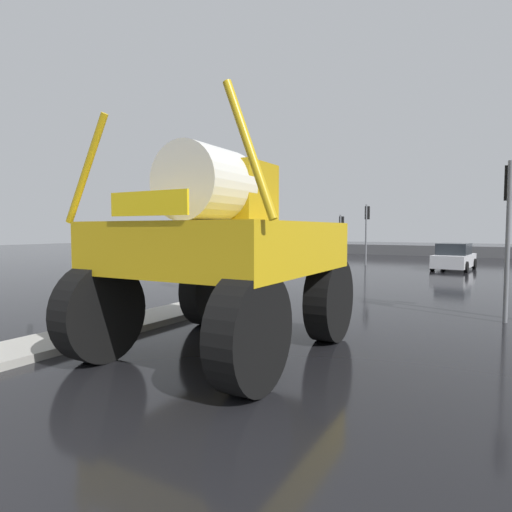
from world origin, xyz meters
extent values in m
plane|color=black|center=(0.00, 18.00, 0.00)|extent=(120.00, 120.00, 0.00)
cube|color=#9E9B93|center=(-3.83, 5.66, 0.07)|extent=(1.35, 11.54, 0.15)
cylinder|color=black|center=(-2.34, 7.12, 0.86)|extent=(0.53, 1.73, 1.72)
cylinder|color=black|center=(0.69, 7.19, 0.86)|extent=(0.53, 1.73, 1.72)
cylinder|color=black|center=(-2.26, 3.86, 0.86)|extent=(0.53, 1.73, 1.72)
cylinder|color=black|center=(0.76, 3.93, 0.86)|extent=(0.53, 1.73, 1.72)
cube|color=gold|center=(-0.79, 5.53, 1.98)|extent=(3.62, 4.04, 0.89)
cube|color=#A98611|center=(-0.80, 5.93, 2.99)|extent=(1.33, 1.23, 1.14)
cylinder|color=silver|center=(-0.77, 4.96, 3.09)|extent=(1.37, 1.41, 1.33)
cylinder|color=gold|center=(-2.33, 3.71, 3.30)|extent=(1.05, 0.14, 1.80)
cylinder|color=gold|center=(0.84, 3.78, 3.35)|extent=(0.82, 0.14, 1.89)
cube|color=yellow|center=(-0.74, 3.52, 2.68)|extent=(1.48, 0.07, 0.36)
cube|color=silver|center=(1.25, 25.49, 0.53)|extent=(2.04, 4.23, 0.70)
cube|color=#23282D|center=(1.24, 25.34, 1.20)|extent=(1.73, 2.22, 0.64)
cylinder|color=black|center=(0.52, 26.90, 0.30)|extent=(0.23, 0.61, 0.60)
cylinder|color=black|center=(2.21, 26.76, 0.30)|extent=(0.23, 0.61, 0.60)
cylinder|color=black|center=(0.29, 24.21, 0.30)|extent=(0.23, 0.61, 0.60)
cylinder|color=black|center=(1.98, 24.07, 0.30)|extent=(0.23, 0.61, 0.60)
cylinder|color=slate|center=(-4.85, 11.00, 1.92)|extent=(0.11, 0.11, 3.84)
cube|color=black|center=(-4.85, 11.22, 3.32)|extent=(0.24, 0.32, 0.84)
sphere|color=red|center=(-4.85, 11.41, 3.59)|extent=(0.17, 0.17, 0.17)
sphere|color=#3C2403|center=(-4.85, 11.41, 3.32)|extent=(0.17, 0.17, 0.17)
sphere|color=black|center=(-4.85, 11.41, 3.05)|extent=(0.17, 0.17, 0.17)
cylinder|color=slate|center=(3.82, 11.00, 1.98)|extent=(0.11, 0.11, 3.96)
cube|color=black|center=(3.82, 11.22, 3.44)|extent=(0.24, 0.32, 0.84)
sphere|color=red|center=(3.82, 11.41, 3.71)|extent=(0.17, 0.17, 0.17)
sphere|color=#3C2403|center=(3.82, 11.41, 3.44)|extent=(0.17, 0.17, 0.17)
sphere|color=black|center=(3.82, 11.41, 3.17)|extent=(0.17, 0.17, 0.17)
cylinder|color=slate|center=(-3.97, 25.99, 1.94)|extent=(0.11, 0.11, 3.89)
cube|color=black|center=(-3.97, 26.21, 3.37)|extent=(0.24, 0.32, 0.84)
sphere|color=red|center=(-3.97, 26.40, 3.64)|extent=(0.17, 0.17, 0.17)
sphere|color=#3C2403|center=(-3.97, 26.40, 3.37)|extent=(0.17, 0.17, 0.17)
sphere|color=black|center=(-3.97, 26.40, 3.10)|extent=(0.17, 0.17, 0.17)
cylinder|color=slate|center=(-5.69, 25.99, 1.63)|extent=(0.11, 0.11, 3.26)
cube|color=black|center=(-5.69, 26.21, 2.74)|extent=(0.24, 0.32, 0.84)
sphere|color=red|center=(-5.69, 26.40, 3.01)|extent=(0.17, 0.17, 0.17)
sphere|color=#3C2403|center=(-5.69, 26.40, 2.74)|extent=(0.17, 0.17, 0.17)
sphere|color=black|center=(-5.69, 26.40, 2.47)|extent=(0.17, 0.17, 0.17)
cylinder|color=#473828|center=(-9.03, 20.83, 1.68)|extent=(0.25, 0.25, 3.36)
ellipsoid|color=brown|center=(-9.03, 20.83, 4.22)|extent=(2.46, 2.46, 2.09)
cube|color=#59595B|center=(0.00, 38.19, 0.45)|extent=(27.05, 0.24, 0.90)
camera|label=1|loc=(3.80, -1.07, 2.29)|focal=29.90mm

